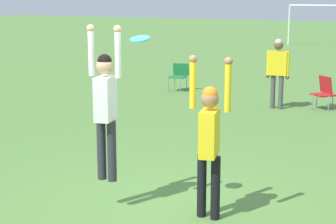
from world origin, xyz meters
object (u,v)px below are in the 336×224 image
object	(u,v)px
person_jumping	(105,100)
person_defending	(209,134)
frisbee	(140,39)
camping_chair_0	(179,74)
camping_chair_2	(324,90)
person_spectator_near	(278,67)

from	to	relation	value
person_jumping	person_defending	xyz separation A→B (m)	(1.33, 0.35, -0.37)
person_jumping	frisbee	bearing A→B (deg)	-101.21
camping_chair_0	camping_chair_2	xyz separation A→B (m)	(4.52, -0.65, -0.03)
person_jumping	person_spectator_near	world-z (taller)	person_jumping
person_spectator_near	person_defending	bearing A→B (deg)	-84.82
camping_chair_2	person_spectator_near	distance (m)	1.34
frisbee	camping_chair_0	bearing A→B (deg)	115.52
person_spectator_near	person_jumping	bearing A→B (deg)	-95.06
person_jumping	camping_chair_2	world-z (taller)	person_jumping
person_jumping	person_defending	size ratio (longest dim) A/B	0.98
camping_chair_0	camping_chair_2	bearing A→B (deg)	157.36
frisbee	camping_chair_2	size ratio (longest dim) A/B	0.30
person_defending	person_spectator_near	size ratio (longest dim) A/B	1.18
person_defending	frisbee	bearing A→B (deg)	-83.39
person_defending	person_spectator_near	world-z (taller)	person_defending
person_spectator_near	frisbee	bearing A→B (deg)	-91.22
camping_chair_0	person_spectator_near	world-z (taller)	person_spectator_near
person_defending	camping_chair_2	distance (m)	7.98
person_jumping	person_spectator_near	distance (m)	7.73
frisbee	person_spectator_near	xyz separation A→B (m)	(-0.77, 7.68, -1.21)
person_defending	frisbee	size ratio (longest dim) A/B	8.40
frisbee	person_spectator_near	bearing A→B (deg)	95.75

